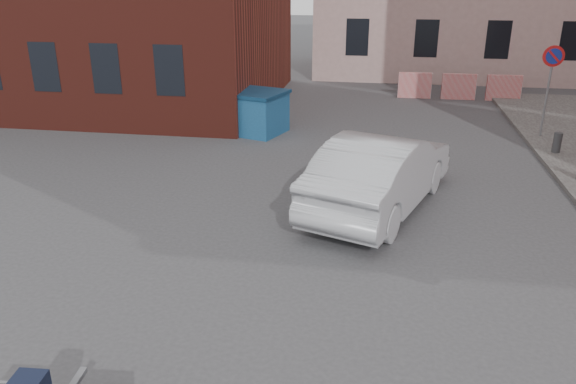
# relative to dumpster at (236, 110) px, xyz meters

# --- Properties ---
(ground) EXTENTS (120.00, 120.00, 0.00)m
(ground) POSITION_rel_dumpster_xyz_m (3.29, -9.06, -0.66)
(ground) COLOR #38383A
(ground) RESTS_ON ground
(no_parking_sign) EXTENTS (0.60, 0.09, 2.65)m
(no_parking_sign) POSITION_rel_dumpster_xyz_m (9.29, 0.43, 1.36)
(no_parking_sign) COLOR gray
(no_parking_sign) RESTS_ON sidewalk
(barriers) EXTENTS (4.70, 0.18, 1.00)m
(barriers) POSITION_rel_dumpster_xyz_m (7.49, 5.94, -0.16)
(barriers) COLOR red
(barriers) RESTS_ON ground
(dumpster) EXTENTS (3.46, 2.49, 1.31)m
(dumpster) POSITION_rel_dumpster_xyz_m (0.00, 0.00, 0.00)
(dumpster) COLOR #1B5181
(dumpster) RESTS_ON ground
(silver_car) EXTENTS (3.24, 5.19, 1.62)m
(silver_car) POSITION_rel_dumpster_xyz_m (4.58, -5.65, 0.15)
(silver_car) COLOR #B0B2B8
(silver_car) RESTS_ON ground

